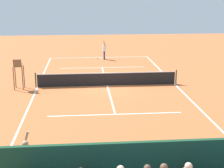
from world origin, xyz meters
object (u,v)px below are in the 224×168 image
at_px(umpire_chair, 18,71).
at_px(tennis_racket, 100,59).
at_px(tennis_player, 104,49).
at_px(tennis_net, 107,79).
at_px(tennis_ball_near, 89,61).
at_px(line_judge, 26,158).

xyz_separation_m(umpire_chair, tennis_racket, (-6.26, -10.55, -1.30)).
height_order(tennis_player, tennis_racket, tennis_player).
xyz_separation_m(tennis_net, umpire_chair, (6.20, 0.34, 0.81)).
relative_size(tennis_ball_near, line_judge, 0.03).
relative_size(tennis_player, tennis_ball_near, 29.18).
xyz_separation_m(tennis_net, tennis_player, (-0.46, -9.85, 0.51)).
distance_m(tennis_player, tennis_racket, 1.14).
xyz_separation_m(tennis_racket, line_judge, (3.85, 23.07, 1.00)).
relative_size(tennis_player, line_judge, 1.00).
xyz_separation_m(tennis_net, line_judge, (3.79, 12.86, 0.51)).
bearing_deg(tennis_racket, tennis_ball_near, 43.70).
height_order(tennis_net, umpire_chair, umpire_chair).
xyz_separation_m(tennis_net, tennis_ball_near, (1.07, -9.13, -0.47)).
relative_size(umpire_chair, tennis_player, 1.11).
height_order(tennis_racket, tennis_ball_near, tennis_ball_near).
relative_size(tennis_net, tennis_player, 5.35).
bearing_deg(tennis_player, tennis_ball_near, 25.30).
bearing_deg(umpire_chair, tennis_racket, -120.69).
distance_m(umpire_chair, tennis_player, 12.18).
height_order(tennis_net, tennis_ball_near, tennis_net).
distance_m(tennis_racket, tennis_ball_near, 1.57).
distance_m(tennis_net, umpire_chair, 6.26).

